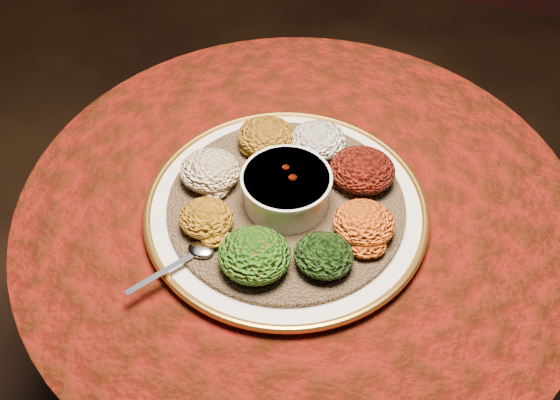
% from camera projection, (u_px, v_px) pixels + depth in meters
% --- Properties ---
extents(table, '(0.96, 0.96, 0.73)m').
position_uv_depth(table, '(298.00, 263.00, 1.19)').
color(table, black).
rests_on(table, ground).
extents(platter, '(0.47, 0.47, 0.02)m').
position_uv_depth(platter, '(286.00, 208.00, 1.03)').
color(platter, beige).
rests_on(platter, table).
extents(injera, '(0.40, 0.40, 0.01)m').
position_uv_depth(injera, '(286.00, 204.00, 1.02)').
color(injera, brown).
rests_on(injera, platter).
extents(stew_bowl, '(0.15, 0.15, 0.06)m').
position_uv_depth(stew_bowl, '(286.00, 188.00, 0.99)').
color(stew_bowl, silver).
rests_on(stew_bowl, injera).
extents(spoon, '(0.10, 0.13, 0.01)m').
position_uv_depth(spoon, '(195.00, 253.00, 0.94)').
color(spoon, silver).
rests_on(spoon, injera).
extents(portion_ayib, '(0.10, 0.09, 0.05)m').
position_uv_depth(portion_ayib, '(319.00, 140.00, 1.08)').
color(portion_ayib, beige).
rests_on(portion_ayib, injera).
extents(portion_kitfo, '(0.11, 0.10, 0.05)m').
position_uv_depth(portion_kitfo, '(362.00, 170.00, 1.03)').
color(portion_kitfo, black).
rests_on(portion_kitfo, injera).
extents(portion_tikil, '(0.10, 0.09, 0.05)m').
position_uv_depth(portion_tikil, '(364.00, 223.00, 0.96)').
color(portion_tikil, '#A5590D').
rests_on(portion_tikil, injera).
extents(portion_gomen, '(0.09, 0.09, 0.04)m').
position_uv_depth(portion_gomen, '(324.00, 255.00, 0.92)').
color(portion_gomen, black).
rests_on(portion_gomen, injera).
extents(portion_mixveg, '(0.11, 0.10, 0.05)m').
position_uv_depth(portion_mixveg, '(254.00, 255.00, 0.92)').
color(portion_mixveg, '#AE430B').
rests_on(portion_mixveg, injera).
extents(portion_kik, '(0.09, 0.08, 0.04)m').
position_uv_depth(portion_kik, '(206.00, 218.00, 0.97)').
color(portion_kik, '#9F680E').
rests_on(portion_kik, injera).
extents(portion_timatim, '(0.10, 0.10, 0.05)m').
position_uv_depth(portion_timatim, '(210.00, 171.00, 1.03)').
color(portion_timatim, maroon).
rests_on(portion_timatim, injera).
extents(portion_shiro, '(0.10, 0.10, 0.05)m').
position_uv_depth(portion_shiro, '(266.00, 136.00, 1.09)').
color(portion_shiro, '#875710').
rests_on(portion_shiro, injera).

